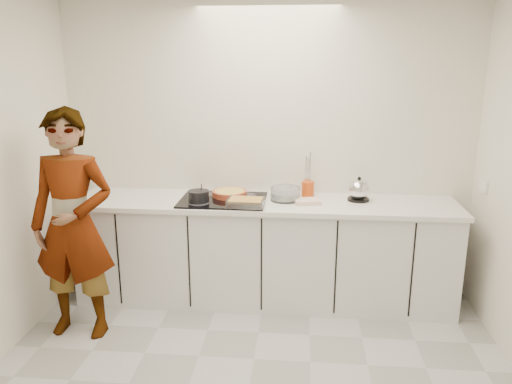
# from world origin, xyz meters

# --- Properties ---
(wall_back) EXTENTS (3.60, 0.00, 2.60)m
(wall_back) POSITION_xyz_m (0.00, 1.60, 1.30)
(wall_back) COLOR silver
(wall_back) RESTS_ON ground
(wall_front) EXTENTS (3.60, 0.00, 2.60)m
(wall_front) POSITION_xyz_m (0.00, -1.60, 1.30)
(wall_front) COLOR silver
(wall_front) RESTS_ON ground
(base_cabinets) EXTENTS (3.20, 0.58, 0.87)m
(base_cabinets) POSITION_xyz_m (0.00, 1.28, 0.43)
(base_cabinets) COLOR silver
(base_cabinets) RESTS_ON floor
(countertop) EXTENTS (3.24, 0.64, 0.04)m
(countertop) POSITION_xyz_m (0.00, 1.28, 0.89)
(countertop) COLOR white
(countertop) RESTS_ON base_cabinets
(hob) EXTENTS (0.72, 0.54, 0.01)m
(hob) POSITION_xyz_m (-0.35, 1.26, 0.92)
(hob) COLOR black
(hob) RESTS_ON countertop
(tart_dish) EXTENTS (0.34, 0.34, 0.05)m
(tart_dish) POSITION_xyz_m (-0.31, 1.36, 0.95)
(tart_dish) COLOR #B14529
(tart_dish) RESTS_ON hob
(saucepan) EXTENTS (0.19, 0.19, 0.17)m
(saucepan) POSITION_xyz_m (-0.54, 1.16, 0.97)
(saucepan) COLOR black
(saucepan) RESTS_ON hob
(baking_dish) EXTENTS (0.30, 0.23, 0.06)m
(baking_dish) POSITION_xyz_m (-0.14, 1.09, 0.96)
(baking_dish) COLOR silver
(baking_dish) RESTS_ON hob
(mixing_bowl) EXTENTS (0.25, 0.25, 0.12)m
(mixing_bowl) POSITION_xyz_m (0.17, 1.32, 0.96)
(mixing_bowl) COLOR silver
(mixing_bowl) RESTS_ON countertop
(tea_towel) EXTENTS (0.24, 0.19, 0.03)m
(tea_towel) POSITION_xyz_m (0.36, 1.24, 0.93)
(tea_towel) COLOR white
(tea_towel) RESTS_ON countertop
(kettle) EXTENTS (0.24, 0.24, 0.21)m
(kettle) POSITION_xyz_m (0.79, 1.37, 1.00)
(kettle) COLOR black
(kettle) RESTS_ON countertop
(utensil_crock) EXTENTS (0.11, 0.11, 0.13)m
(utensil_crock) POSITION_xyz_m (0.37, 1.47, 0.98)
(utensil_crock) COLOR #CC470F
(utensil_crock) RESTS_ON countertop
(cook) EXTENTS (0.65, 0.43, 1.75)m
(cook) POSITION_xyz_m (-1.38, 0.62, 0.87)
(cook) COLOR silver
(cook) RESTS_ON floor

